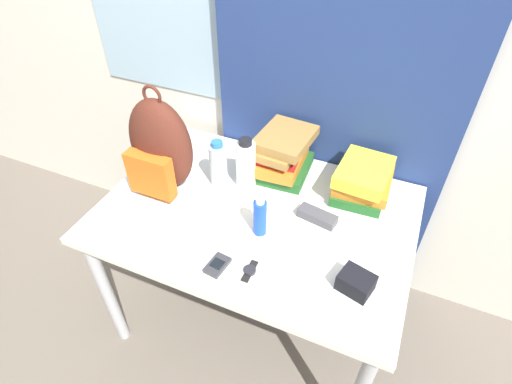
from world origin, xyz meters
name	(u,v)px	position (x,y,z in m)	size (l,w,h in m)	color
wall_back	(306,33)	(0.00, 0.92, 1.25)	(6.00, 0.06, 2.50)	silver
curtain_blue	(341,44)	(0.15, 0.86, 1.25)	(1.02, 0.04, 2.50)	navy
desk	(256,226)	(0.00, 0.42, 0.65)	(1.20, 0.83, 0.73)	silver
backpack	(160,148)	(-0.41, 0.41, 0.92)	(0.27, 0.20, 0.45)	#512319
book_stack_left	(283,154)	(0.01, 0.69, 0.83)	(0.22, 0.29, 0.19)	#1E5623
book_stack_center	(363,180)	(0.35, 0.68, 0.80)	(0.22, 0.27, 0.14)	#1E5623
water_bottle	(218,165)	(-0.21, 0.51, 0.83)	(0.07, 0.07, 0.21)	silver
sports_bottle	(246,164)	(-0.10, 0.55, 0.84)	(0.08, 0.08, 0.23)	white
sunscreen_bottle	(260,217)	(0.06, 0.32, 0.81)	(0.05, 0.05, 0.17)	blue
cell_phone	(217,265)	(-0.01, 0.12, 0.74)	(0.07, 0.10, 0.02)	#2D2D33
sunglasses_case	(317,216)	(0.23, 0.47, 0.75)	(0.16, 0.08, 0.04)	#47474C
camera_pouch	(356,282)	(0.43, 0.21, 0.76)	(0.12, 0.11, 0.06)	black
wristwatch	(250,271)	(0.10, 0.14, 0.73)	(0.04, 0.09, 0.01)	black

